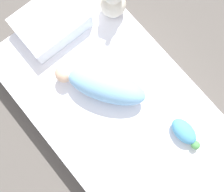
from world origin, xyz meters
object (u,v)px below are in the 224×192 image
at_px(swaddled_baby, 103,85).
at_px(bunny_plush, 113,0).
at_px(pillow, 51,23).
at_px(turtle_plush, 185,132).

xyz_separation_m(swaddled_baby, bunny_plush, (-0.34, 0.36, 0.04)).
bearing_deg(pillow, bunny_plush, 66.40).
distance_m(pillow, bunny_plush, 0.39).
distance_m(swaddled_baby, pillow, 0.50).
relative_size(bunny_plush, turtle_plush, 1.52).
height_order(pillow, bunny_plush, bunny_plush).
relative_size(pillow, bunny_plush, 1.28).
bearing_deg(bunny_plush, turtle_plush, -12.20).
xyz_separation_m(swaddled_baby, pillow, (-0.50, 0.01, -0.03)).
bearing_deg(turtle_plush, pillow, -170.12).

